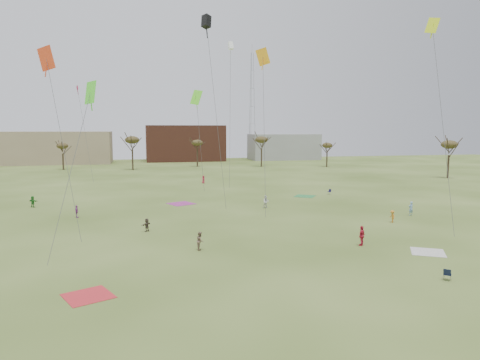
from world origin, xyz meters
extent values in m
plane|color=#3B5119|center=(0.00, 0.00, 0.00)|extent=(260.00, 260.00, 0.00)
imported|color=red|center=(9.81, 4.42, 0.93)|extent=(1.13, 1.04, 1.86)
imported|color=#795F4D|center=(-4.94, 6.24, 0.82)|extent=(0.76, 0.90, 1.63)
imported|color=brown|center=(-9.46, 14.54, 0.70)|extent=(1.17, 1.24, 1.40)
imported|color=orange|center=(18.23, 12.95, 0.71)|extent=(0.59, 0.95, 1.42)
imported|color=#7EA6D2|center=(22.84, 16.24, 0.87)|extent=(0.70, 0.53, 1.74)
imported|color=#A444A0|center=(-17.67, 23.89, 0.76)|extent=(0.37, 0.89, 1.52)
imported|color=silver|center=(6.64, 25.25, 0.85)|extent=(0.89, 0.73, 1.69)
imported|color=#2B812C|center=(-24.58, 32.82, 0.79)|extent=(1.45, 1.23, 1.57)
imported|color=#BF203A|center=(2.16, 54.55, 0.78)|extent=(0.85, 0.90, 1.55)
cube|color=red|center=(-13.44, -3.05, 0.00)|extent=(3.71, 3.71, 0.03)
cube|color=silver|center=(14.36, 1.07, 0.00)|extent=(3.76, 3.76, 0.03)
cube|color=#A23285|center=(-4.36, 31.18, 0.00)|extent=(4.41, 4.41, 0.03)
cube|color=#308541|center=(15.65, 33.96, 0.00)|extent=(4.22, 4.22, 0.03)
cube|color=#131B35|center=(11.17, -5.52, 0.42)|extent=(0.71, 0.71, 0.04)
cube|color=#131B35|center=(11.01, -5.68, 0.65)|extent=(0.45, 0.44, 0.44)
cube|color=#171539|center=(20.31, 35.05, 0.42)|extent=(0.65, 0.65, 0.04)
cube|color=#171539|center=(20.52, 35.13, 0.65)|extent=(0.31, 0.51, 0.44)
cube|color=white|center=(5.47, 43.30, 24.79)|extent=(0.72, 0.72, 1.23)
cube|color=white|center=(5.47, 43.30, 24.07)|extent=(0.08, 0.08, 1.84)
cylinder|color=#4C4C51|center=(4.98, 41.56, 12.85)|extent=(1.02, 3.51, 23.90)
cone|color=#C21446|center=(-21.07, 55.96, 18.41)|extent=(0.91, 0.07, 0.91)
cube|color=#C21446|center=(-21.07, 55.96, 17.84)|extent=(0.08, 0.08, 1.49)
cylinder|color=#4C4C51|center=(-19.81, 54.47, 9.66)|extent=(2.58, 3.03, 17.52)
cube|color=#5BD623|center=(-1.40, 35.98, 15.53)|extent=(1.16, 1.16, 2.28)
cube|color=#5BD623|center=(-1.40, 35.98, 14.73)|extent=(0.08, 0.08, 2.05)
cylinder|color=#4C4C51|center=(-0.79, 36.42, 8.21)|extent=(1.28, 0.95, 14.63)
cube|color=red|center=(-17.89, 11.12, 16.96)|extent=(1.04, 1.04, 2.05)
cube|color=red|center=(-17.89, 11.12, 16.24)|extent=(0.08, 0.08, 1.85)
cylinder|color=#4C4C51|center=(-16.52, 9.46, 8.93)|extent=(2.80, 3.36, 16.07)
cube|color=#C9DF17|center=(17.77, 6.70, 20.62)|extent=(0.77, 0.77, 1.51)
cube|color=#C9DF17|center=(17.77, 6.70, 20.09)|extent=(0.08, 0.08, 1.36)
cylinder|color=#4C4C51|center=(17.88, 4.51, 10.76)|extent=(0.25, 4.41, 19.73)
cube|color=#FFA91A|center=(4.77, 20.59, 19.38)|extent=(0.99, 0.99, 1.95)
cube|color=#FFA91A|center=(4.77, 20.59, 18.69)|extent=(0.08, 0.08, 1.76)
cylinder|color=#4C4C51|center=(4.16, 17.64, 10.14)|extent=(1.26, 5.94, 18.49)
cube|color=#48D826|center=(-13.81, 6.73, 13.69)|extent=(0.96, 0.96, 1.88)
cube|color=#48D826|center=(-13.81, 6.73, 13.03)|extent=(0.08, 0.08, 1.69)
cylinder|color=#4C4C51|center=(-15.26, 4.07, 7.30)|extent=(2.94, 5.37, 12.81)
cube|color=black|center=(-2.04, 20.82, 23.19)|extent=(0.83, 0.83, 1.43)
cube|color=black|center=(-2.04, 20.82, 22.36)|extent=(0.08, 0.08, 2.14)
cylinder|color=#4C4C51|center=(-0.89, 20.88, 12.05)|extent=(2.33, 0.16, 22.30)
cylinder|color=#3A2B1E|center=(-30.00, 92.00, 2.16)|extent=(0.40, 0.40, 4.32)
ellipsoid|color=#473D1E|center=(-30.00, 92.00, 6.34)|extent=(3.02, 3.02, 1.58)
cylinder|color=#3A2B1E|center=(-12.00, 88.00, 2.70)|extent=(0.40, 0.40, 5.40)
ellipsoid|color=#473D1E|center=(-12.00, 88.00, 7.92)|extent=(3.78, 3.78, 1.98)
cylinder|color=#3A2B1E|center=(6.00, 94.00, 2.34)|extent=(0.40, 0.40, 4.68)
ellipsoid|color=#473D1E|center=(6.00, 94.00, 6.86)|extent=(3.28, 3.28, 1.72)
cylinder|color=#3A2B1E|center=(24.00, 90.00, 2.64)|extent=(0.40, 0.40, 5.28)
ellipsoid|color=#473D1E|center=(24.00, 90.00, 7.74)|extent=(3.70, 3.70, 1.94)
cylinder|color=#3A2B1E|center=(42.00, 85.00, 2.10)|extent=(0.40, 0.40, 4.20)
ellipsoid|color=#473D1E|center=(42.00, 85.00, 6.16)|extent=(2.94, 2.94, 1.54)
cylinder|color=#3A2B1E|center=(56.00, 52.00, 2.52)|extent=(0.40, 0.40, 5.04)
ellipsoid|color=#473D1E|center=(56.00, 52.00, 7.39)|extent=(3.53, 3.53, 1.85)
cube|color=#937F60|center=(-35.00, 115.00, 5.00)|extent=(32.00, 14.00, 10.00)
cube|color=brown|center=(5.00, 120.00, 6.00)|extent=(26.00, 16.00, 12.00)
cube|color=gray|center=(40.00, 118.00, 4.50)|extent=(24.00, 12.00, 9.00)
cylinder|color=#9EA3A8|center=(30.90, 125.00, 19.00)|extent=(0.16, 0.16, 38.00)
cylinder|color=#9EA3A8|center=(29.55, 125.78, 19.00)|extent=(0.16, 0.16, 38.00)
cylinder|color=#9EA3A8|center=(29.55, 124.22, 19.00)|extent=(0.16, 0.16, 38.00)
cylinder|color=#9EA3A8|center=(30.00, 125.00, 39.50)|extent=(0.10, 0.10, 3.00)
camera|label=1|loc=(-9.92, -31.79, 10.68)|focal=32.93mm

